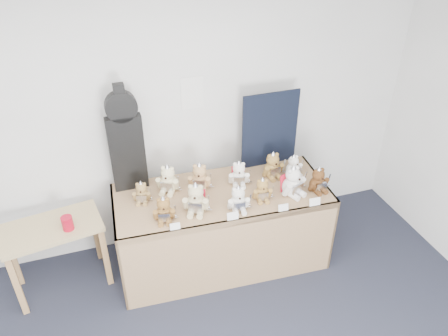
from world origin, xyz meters
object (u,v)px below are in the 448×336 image
object	(u,v)px
teddy_front_right	(262,190)
teddy_front_end	(318,181)
guitar_case	(126,140)
teddy_front_centre	(238,200)
teddy_front_far_right	(293,182)
side_table	(54,237)
teddy_back_right	(273,166)
red_cup	(67,223)
teddy_back_far_left	(142,193)
teddy_back_centre_left	(200,178)
teddy_back_end	(293,166)
display_table	(224,213)
teddy_back_centre_right	(239,174)
teddy_back_left	(168,180)
teddy_front_left	(196,199)
teddy_front_far_left	(164,210)

from	to	relation	value
teddy_front_right	teddy_front_end	world-z (taller)	teddy_front_end
guitar_case	teddy_front_centre	size ratio (longest dim) A/B	3.82
teddy_front_centre	teddy_front_far_right	bearing A→B (deg)	15.13
side_table	teddy_back_right	bearing A→B (deg)	-10.23
red_cup	teddy_back_far_left	world-z (taller)	teddy_back_far_left
teddy_front_far_right	teddy_front_end	size ratio (longest dim) A/B	1.21
guitar_case	teddy_back_centre_left	bearing A→B (deg)	-20.77
teddy_back_end	teddy_back_far_left	distance (m)	1.42
side_table	display_table	bearing A→B (deg)	-17.89
display_table	teddy_back_centre_right	distance (m)	0.37
teddy_front_end	teddy_back_left	bearing A→B (deg)	155.07
teddy_back_right	side_table	bearing A→B (deg)	174.64
guitar_case	teddy_back_end	bearing A→B (deg)	-11.05
teddy_front_far_right	teddy_back_centre_left	size ratio (longest dim) A/B	1.10
teddy_back_left	teddy_back_centre_right	xyz separation A→B (m)	(0.63, -0.10, -0.01)
teddy_front_left	teddy_back_centre_left	distance (m)	0.33
teddy_front_far_right	teddy_back_far_left	xyz separation A→B (m)	(-1.28, 0.30, -0.04)
guitar_case	teddy_back_far_left	distance (m)	0.47
teddy_back_centre_left	teddy_back_right	size ratio (longest dim) A/B	1.02
teddy_front_centre	teddy_front_right	size ratio (longest dim) A/B	1.11
guitar_case	teddy_front_far_left	xyz separation A→B (m)	(0.19, -0.56, -0.39)
red_cup	teddy_front_centre	size ratio (longest dim) A/B	0.48
teddy_front_centre	teddy_back_right	size ratio (longest dim) A/B	0.93
teddy_front_centre	teddy_back_right	xyz separation A→B (m)	(0.48, 0.38, 0.01)
teddy_back_centre_left	teddy_back_right	bearing A→B (deg)	20.19
teddy_front_right	teddy_back_centre_left	xyz separation A→B (m)	(-0.47, 0.33, 0.02)
teddy_front_centre	teddy_front_end	xyz separation A→B (m)	(0.77, 0.04, -0.00)
teddy_back_far_left	teddy_back_centre_right	bearing A→B (deg)	14.45
teddy_front_far_left	teddy_back_centre_right	bearing A→B (deg)	31.93
red_cup	teddy_front_left	distance (m)	1.09
teddy_front_end	teddy_back_centre_right	distance (m)	0.71
teddy_front_far_left	teddy_front_right	world-z (taller)	teddy_front_far_left
teddy_front_centre	display_table	bearing A→B (deg)	115.89
teddy_front_centre	teddy_back_end	world-z (taller)	teddy_front_centre
teddy_back_right	teddy_back_centre_left	bearing A→B (deg)	173.93
teddy_back_right	teddy_back_end	xyz separation A→B (m)	(0.20, -0.04, -0.02)
display_table	teddy_back_centre_left	world-z (taller)	teddy_back_centre_left
teddy_back_right	teddy_back_far_left	world-z (taller)	teddy_back_right
display_table	red_cup	distance (m)	1.34
display_table	red_cup	bearing A→B (deg)	176.74
teddy_back_left	teddy_front_far_left	bearing A→B (deg)	-79.64
teddy_front_centre	teddy_back_centre_right	distance (m)	0.38
guitar_case	teddy_back_centre_right	bearing A→B (deg)	-16.18
teddy_front_far_left	teddy_front_end	xyz separation A→B (m)	(1.39, -0.02, 0.00)
teddy_back_left	teddy_back_centre_right	world-z (taller)	teddy_back_left
display_table	teddy_front_far_right	xyz separation A→B (m)	(0.59, -0.13, 0.29)
guitar_case	teddy_back_right	bearing A→B (deg)	-11.04
teddy_back_left	teddy_back_right	size ratio (longest dim) A/B	1.03
display_table	teddy_front_end	world-z (taller)	teddy_front_end
side_table	teddy_back_end	distance (m)	2.24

